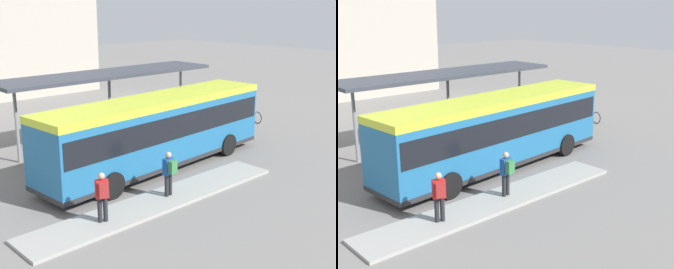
% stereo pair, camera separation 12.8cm
% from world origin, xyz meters
% --- Properties ---
extents(ground_plane, '(120.00, 120.00, 0.00)m').
position_xyz_m(ground_plane, '(0.00, 0.00, 0.00)').
color(ground_plane, slate).
extents(curb_island, '(11.45, 1.80, 0.12)m').
position_xyz_m(curb_island, '(-2.54, -2.95, 0.06)').
color(curb_island, '#9E9E99').
rests_on(curb_island, ground_plane).
extents(city_bus, '(12.26, 3.31, 3.31)m').
position_xyz_m(city_bus, '(0.01, 0.00, 1.92)').
color(city_bus, '#1E6093').
rests_on(city_bus, ground_plane).
extents(pedestrian_waiting, '(0.51, 0.55, 1.77)m').
position_xyz_m(pedestrian_waiting, '(-5.25, -3.08, 1.13)').
color(pedestrian_waiting, '#232328').
rests_on(pedestrian_waiting, curb_island).
extents(pedestrian_companion, '(0.45, 0.47, 1.77)m').
position_xyz_m(pedestrian_companion, '(-2.06, -2.94, 1.13)').
color(pedestrian_companion, '#232328').
rests_on(pedestrian_companion, curb_island).
extents(bicycle_blue, '(0.48, 1.77, 0.77)m').
position_xyz_m(bicycle_blue, '(10.33, 2.56, 0.39)').
color(bicycle_blue, black).
rests_on(bicycle_blue, ground_plane).
extents(bicycle_orange, '(0.48, 1.75, 0.76)m').
position_xyz_m(bicycle_orange, '(10.01, 3.29, 0.38)').
color(bicycle_orange, black).
rests_on(bicycle_orange, ground_plane).
extents(bicycle_black, '(0.48, 1.78, 0.77)m').
position_xyz_m(bicycle_black, '(10.30, 4.02, 0.38)').
color(bicycle_black, black).
rests_on(bicycle_black, ground_plane).
extents(bicycle_yellow, '(0.48, 1.79, 0.77)m').
position_xyz_m(bicycle_yellow, '(10.18, 4.75, 0.39)').
color(bicycle_yellow, black).
rests_on(bicycle_yellow, ground_plane).
extents(station_shelter, '(12.61, 2.89, 3.82)m').
position_xyz_m(station_shelter, '(1.04, 5.11, 3.65)').
color(station_shelter, '#383D47').
rests_on(station_shelter, ground_plane).
extents(potted_planter_near_shelter, '(0.72, 0.72, 1.26)m').
position_xyz_m(potted_planter_near_shelter, '(4.07, 3.00, 0.67)').
color(potted_planter_near_shelter, slate).
rests_on(potted_planter_near_shelter, ground_plane).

